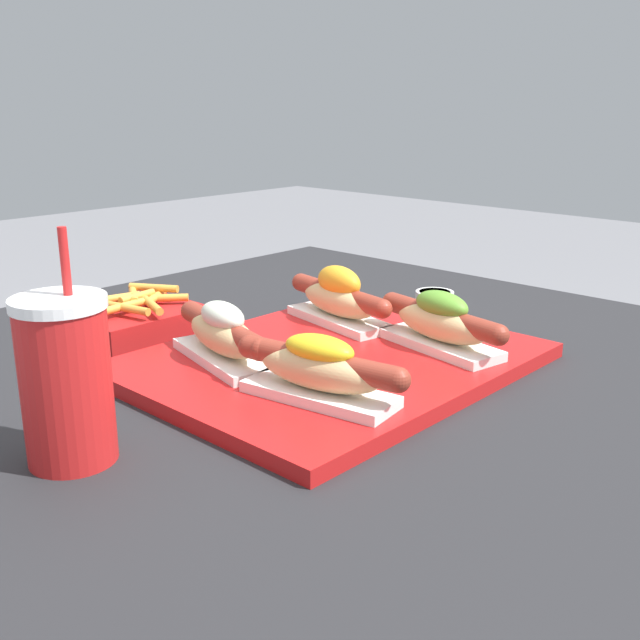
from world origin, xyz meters
name	(u,v)px	position (x,y,z in m)	size (l,w,h in m)	color
patio_table	(322,601)	(0.00, 0.00, 0.36)	(1.09, 1.08, 0.72)	#232326
serving_tray	(332,361)	(-0.01, -0.03, 0.73)	(0.47, 0.38, 0.02)	red
hot_dog_0	(319,369)	(-0.13, -0.11, 0.77)	(0.09, 0.21, 0.07)	white
hot_dog_1	(441,322)	(0.10, -0.11, 0.77)	(0.09, 0.21, 0.07)	white
hot_dog_2	(223,334)	(-0.12, 0.05, 0.77)	(0.10, 0.20, 0.07)	white
hot_dog_3	(339,298)	(0.09, 0.05, 0.78)	(0.09, 0.21, 0.08)	white
sauce_bowl	(435,297)	(0.32, 0.05, 0.73)	(0.06, 0.06, 0.02)	silver
drink_cup	(66,380)	(-0.36, -0.02, 0.80)	(0.08, 0.08, 0.22)	red
fries_basket	(138,319)	(-0.09, 0.27, 0.74)	(0.17, 0.14, 0.06)	#B21919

